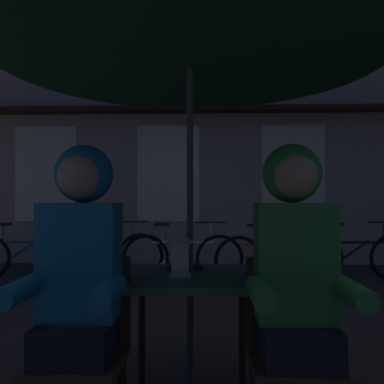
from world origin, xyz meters
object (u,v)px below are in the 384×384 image
person_left_hooded (79,267)px  bicycle_third (182,257)px  cafe_table (190,293)px  bicycle_fifth (356,257)px  bicycle_second (104,256)px  book (184,266)px  patio_umbrella (190,33)px  potted_plant (69,236)px  bicycle_fourth (276,259)px  chair_left (82,343)px  lantern (180,254)px  bicycle_nearest (24,256)px  person_right_hooded (296,268)px  chair_right (293,345)px

person_left_hooded → bicycle_third: (0.24, 3.91, -0.50)m
cafe_table → bicycle_fifth: (2.18, 3.60, -0.29)m
bicycle_second → bicycle_fifth: 3.52m
cafe_table → book: size_ratio=3.70×
patio_umbrella → potted_plant: 5.17m
patio_umbrella → bicycle_fourth: 3.91m
chair_left → bicycle_third: 3.86m
lantern → book: (0.01, 0.27, -0.11)m
bicycle_nearest → bicycle_fifth: (4.64, 0.08, 0.00)m
cafe_table → bicycle_third: size_ratio=0.44×
cafe_table → person_right_hooded: bearing=-41.6°
person_right_hooded → bicycle_fifth: person_right_hooded is taller
chair_left → lantern: bearing=33.3°
chair_right → person_right_hooded: 0.36m
lantern → bicycle_third: bearing=93.0°
chair_left → potted_plant: (-1.65, 4.83, 0.05)m
bicycle_fifth → bicycle_third: bearing=-177.1°
lantern → bicycle_third: (-0.19, 3.56, -0.51)m
patio_umbrella → potted_plant: patio_umbrella is taller
patio_umbrella → bicycle_fifth: 4.54m
lantern → potted_plant: lantern is taller
bicycle_nearest → bicycle_fifth: same height
bicycle_nearest → person_left_hooded: bearing=-63.4°
chair_left → book: bearing=51.5°
chair_left → chair_right: bearing=0.0°
chair_right → bicycle_fourth: bearing=81.7°
bicycle_fifth → book: bearing=-122.9°
cafe_table → bicycle_fifth: bicycle_fifth is taller
lantern → bicycle_nearest: size_ratio=0.14×
cafe_table → chair_left: 0.62m
book → bicycle_third: bearing=88.9°
bicycle_fourth → potted_plant: (-3.16, 1.10, 0.20)m
cafe_table → person_left_hooded: size_ratio=0.53×
person_left_hooded → potted_plant: person_left_hooded is taller
bicycle_fourth → book: bicycle_fourth is taller
bicycle_nearest → bicycle_fourth: 3.49m
patio_umbrella → person_right_hooded: patio_umbrella is taller
bicycle_third → bicycle_fourth: same height
cafe_table → person_right_hooded: size_ratio=0.53×
cafe_table → chair_left: (-0.48, -0.37, -0.15)m
patio_umbrella → bicycle_fifth: patio_umbrella is taller
patio_umbrella → bicycle_third: size_ratio=1.37×
chair_left → person_left_hooded: person_left_hooded is taller
bicycle_nearest → bicycle_fourth: (3.49, -0.16, 0.00)m
cafe_table → potted_plant: potted_plant is taller
bicycle_nearest → potted_plant: size_ratio=1.79×
cafe_table → person_left_hooded: 0.67m
chair_left → potted_plant: potted_plant is taller
bicycle_nearest → potted_plant: potted_plant is taller
chair_left → potted_plant: 5.11m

